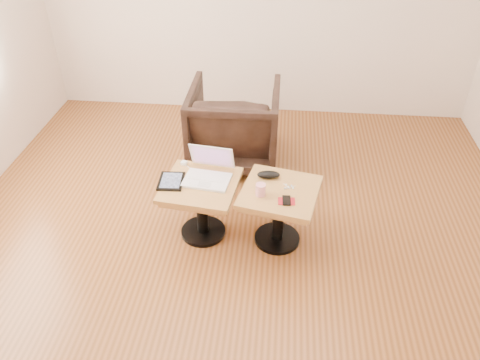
# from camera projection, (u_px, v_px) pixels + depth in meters

# --- Properties ---
(room_shell) EXTENTS (4.52, 4.52, 2.71)m
(room_shell) POSITION_uv_depth(u_px,v_px,m) (237.00, 79.00, 2.74)
(room_shell) COLOR brown
(room_shell) RESTS_ON ground
(side_table_left) EXTENTS (0.58, 0.58, 0.48)m
(side_table_left) POSITION_uv_depth(u_px,v_px,m) (201.00, 196.00, 3.44)
(side_table_left) COLOR black
(side_table_left) RESTS_ON ground
(side_table_right) EXTENTS (0.62, 0.62, 0.48)m
(side_table_right) POSITION_uv_depth(u_px,v_px,m) (279.00, 203.00, 3.38)
(side_table_right) COLOR black
(side_table_right) RESTS_ON ground
(laptop) EXTENTS (0.36, 0.34, 0.23)m
(laptop) POSITION_uv_depth(u_px,v_px,m) (208.00, 172.00, 3.40)
(laptop) COLOR white
(laptop) RESTS_ON side_table_left
(tablet) EXTENTS (0.19, 0.23, 0.02)m
(tablet) POSITION_uv_depth(u_px,v_px,m) (171.00, 181.00, 3.38)
(tablet) COLOR black
(tablet) RESTS_ON side_table_left
(charging_adapter) EXTENTS (0.05, 0.05, 0.02)m
(charging_adapter) POSITION_uv_depth(u_px,v_px,m) (184.00, 163.00, 3.56)
(charging_adapter) COLOR white
(charging_adapter) RESTS_ON side_table_left
(glasses_case) EXTENTS (0.17, 0.09, 0.05)m
(glasses_case) POSITION_uv_depth(u_px,v_px,m) (269.00, 175.00, 3.41)
(glasses_case) COLOR black
(glasses_case) RESTS_ON side_table_right
(striped_cup) EXTENTS (0.09, 0.09, 0.09)m
(striped_cup) POSITION_uv_depth(u_px,v_px,m) (261.00, 190.00, 3.23)
(striped_cup) COLOR #F7496B
(striped_cup) RESTS_ON side_table_right
(earbuds_tangle) EXTENTS (0.08, 0.05, 0.02)m
(earbuds_tangle) POSITION_uv_depth(u_px,v_px,m) (289.00, 187.00, 3.32)
(earbuds_tangle) COLOR white
(earbuds_tangle) RESTS_ON side_table_right
(phone_on_sleeve) EXTENTS (0.12, 0.11, 0.01)m
(phone_on_sleeve) POSITION_uv_depth(u_px,v_px,m) (287.00, 201.00, 3.20)
(phone_on_sleeve) COLOR maroon
(phone_on_sleeve) RESTS_ON side_table_right
(armchair) EXTENTS (0.80, 0.82, 0.74)m
(armchair) POSITION_uv_depth(u_px,v_px,m) (234.00, 125.00, 4.28)
(armchair) COLOR black
(armchair) RESTS_ON ground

